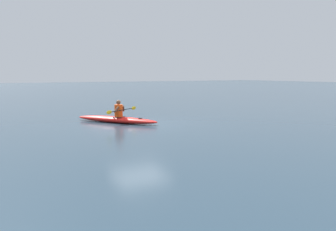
% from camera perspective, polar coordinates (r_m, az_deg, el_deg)
% --- Properties ---
extents(ground_plane, '(160.00, 160.00, 0.00)m').
position_cam_1_polar(ground_plane, '(15.16, -4.91, -1.53)').
color(ground_plane, '#283D4C').
extents(kayak, '(3.08, 3.99, 0.29)m').
position_cam_1_polar(kayak, '(15.84, -8.88, -0.67)').
color(kayak, red).
rests_on(kayak, ground).
extents(kayaker, '(2.03, 1.44, 0.78)m').
position_cam_1_polar(kayaker, '(15.69, -8.42, 0.99)').
color(kayaker, '#E04C14').
rests_on(kayaker, kayak).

